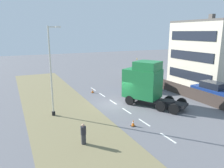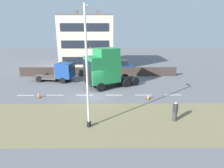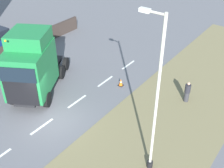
# 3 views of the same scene
# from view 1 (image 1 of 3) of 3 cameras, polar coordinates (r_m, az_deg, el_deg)

# --- Properties ---
(ground_plane) EXTENTS (120.00, 120.00, 0.00)m
(ground_plane) POSITION_cam_1_polar(r_m,az_deg,el_deg) (24.21, 1.19, -5.32)
(ground_plane) COLOR slate
(ground_plane) RESTS_ON ground
(grass_verge) EXTENTS (7.00, 44.00, 0.01)m
(grass_verge) POSITION_cam_1_polar(r_m,az_deg,el_deg) (22.33, -12.83, -7.30)
(grass_verge) COLOR olive
(grass_verge) RESTS_ON ground
(lane_markings) EXTENTS (0.16, 17.80, 0.00)m
(lane_markings) POSITION_cam_1_polar(r_m,az_deg,el_deg) (23.62, 1.95, -5.81)
(lane_markings) COLOR white
(lane_markings) RESTS_ON ground
(boundary_wall) EXTENTS (0.25, 24.00, 1.33)m
(boundary_wall) POSITION_cam_1_polar(r_m,az_deg,el_deg) (29.02, 17.30, -1.38)
(boundary_wall) COLOR #382D28
(boundary_wall) RESTS_ON ground
(building_block) EXTENTS (10.34, 9.35, 10.49)m
(building_block) POSITION_cam_1_polar(r_m,az_deg,el_deg) (36.28, 25.57, 7.27)
(building_block) COLOR beige
(building_block) RESTS_ON ground
(lorry_cab) EXTENTS (5.46, 6.90, 4.90)m
(lorry_cab) POSITION_cam_1_polar(r_m,az_deg,el_deg) (23.98, 8.50, 0.28)
(lorry_cab) COLOR black
(lorry_cab) RESTS_ON ground
(flatbed_truck) EXTENTS (3.28, 6.07, 2.55)m
(flatbed_truck) POSITION_cam_1_polar(r_m,az_deg,el_deg) (30.61, 7.03, 1.21)
(flatbed_truck) COLOR navy
(flatbed_truck) RESTS_ON ground
(parked_car) EXTENTS (2.22, 4.70, 2.16)m
(parked_car) POSITION_cam_1_polar(r_m,az_deg,el_deg) (28.06, 24.55, -1.70)
(parked_car) COLOR navy
(parked_car) RESTS_ON ground
(lamp_post) EXTENTS (1.27, 0.31, 8.33)m
(lamp_post) POSITION_cam_1_polar(r_m,az_deg,el_deg) (20.79, -15.43, 2.17)
(lamp_post) COLOR black
(lamp_post) RESTS_ON ground
(pedestrian) EXTENTS (0.39, 0.39, 1.55)m
(pedestrian) POSITION_cam_1_polar(r_m,az_deg,el_deg) (15.93, -7.47, -12.89)
(pedestrian) COLOR #333338
(pedestrian) RESTS_ON ground
(traffic_cone_lead) EXTENTS (0.36, 0.36, 0.58)m
(traffic_cone_lead) POSITION_cam_1_polar(r_m,az_deg,el_deg) (18.84, 5.55, -10.11)
(traffic_cone_lead) COLOR black
(traffic_cone_lead) RESTS_ON ground
(traffic_cone_trailing) EXTENTS (0.36, 0.36, 0.58)m
(traffic_cone_trailing) POSITION_cam_1_polar(r_m,az_deg,el_deg) (28.71, -5.10, -1.76)
(traffic_cone_trailing) COLOR black
(traffic_cone_trailing) RESTS_ON ground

